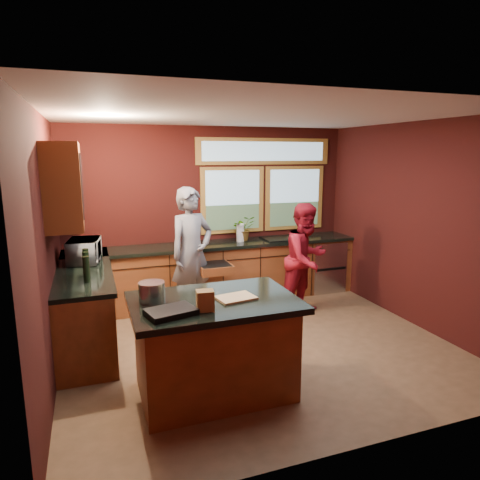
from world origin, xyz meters
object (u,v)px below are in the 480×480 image
cutting_board (236,298)px  stock_pot (152,292)px  island (214,346)px  person_red (306,259)px  person_grey (192,254)px

cutting_board → stock_pot: (-0.75, 0.20, 0.08)m
cutting_board → island: bearing=166.0°
person_red → stock_pot: bearing=-170.2°
person_grey → stock_pot: bearing=-135.5°
person_grey → stock_pot: 2.00m
island → stock_pot: (-0.55, 0.15, 0.56)m
person_red → island: bearing=-160.4°
island → stock_pot: size_ratio=6.46×
cutting_board → stock_pot: bearing=165.1°
person_grey → cutting_board: 2.03m
cutting_board → stock_pot: stock_pot is taller
person_grey → person_red: bearing=-34.9°
stock_pot → cutting_board: bearing=-14.9°
person_grey → cutting_board: person_grey is taller
island → person_grey: 2.04m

